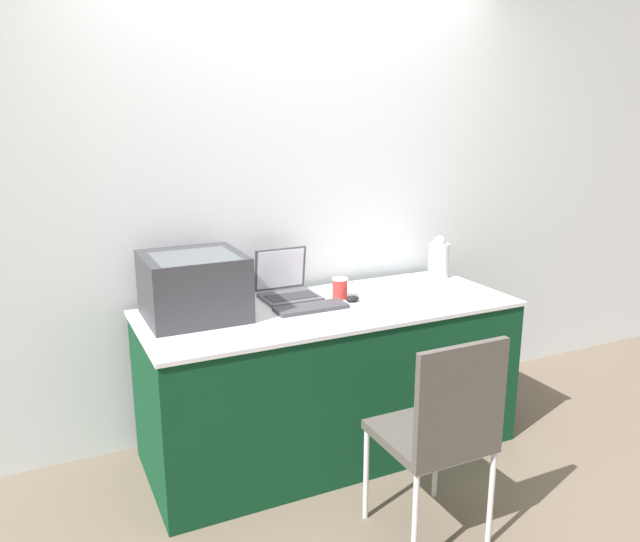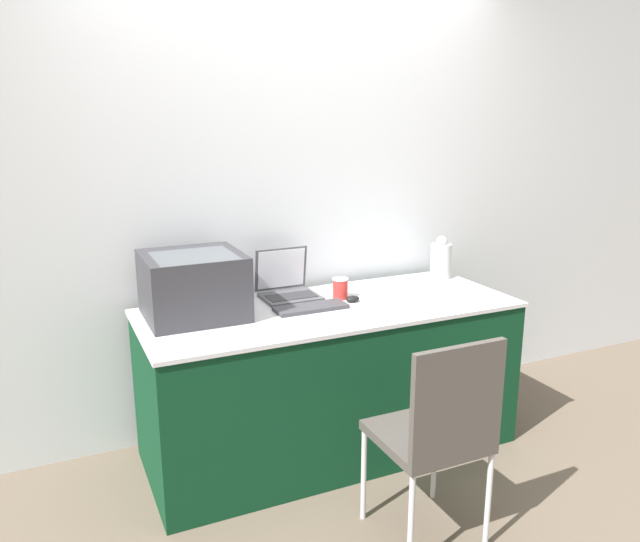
% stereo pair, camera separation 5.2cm
% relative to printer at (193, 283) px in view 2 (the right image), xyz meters
% --- Properties ---
extents(ground_plane, '(14.00, 14.00, 0.00)m').
position_rel_printer_xyz_m(ground_plane, '(0.66, -0.49, -0.96)').
color(ground_plane, '#6B5B4C').
extents(wall_back, '(8.00, 0.05, 2.60)m').
position_rel_printer_xyz_m(wall_back, '(0.66, 0.35, 0.34)').
color(wall_back, silver).
rests_on(wall_back, ground_plane).
extents(table, '(1.91, 0.76, 0.79)m').
position_rel_printer_xyz_m(table, '(0.66, -0.12, -0.56)').
color(table, '#0C381E').
rests_on(table, ground_plane).
extents(printer, '(0.46, 0.43, 0.31)m').
position_rel_printer_xyz_m(printer, '(0.00, 0.00, 0.00)').
color(printer, '#333338').
rests_on(printer, table).
extents(laptop_left, '(0.29, 0.28, 0.25)m').
position_rel_printer_xyz_m(laptop_left, '(0.53, 0.13, -0.11)').
color(laptop_left, '#4C4C51').
rests_on(laptop_left, table).
extents(external_keyboard, '(0.37, 0.13, 0.02)m').
position_rel_printer_xyz_m(external_keyboard, '(0.55, -0.13, -0.16)').
color(external_keyboard, '#3D3D42').
rests_on(external_keyboard, table).
extents(coffee_cup, '(0.08, 0.08, 0.11)m').
position_rel_printer_xyz_m(coffee_cup, '(0.77, -0.02, -0.11)').
color(coffee_cup, red).
rests_on(coffee_cup, table).
extents(mouse, '(0.08, 0.06, 0.03)m').
position_rel_printer_xyz_m(mouse, '(0.80, -0.10, -0.15)').
color(mouse, black).
rests_on(mouse, table).
extents(metal_pitcher, '(0.12, 0.12, 0.25)m').
position_rel_printer_xyz_m(metal_pitcher, '(1.50, 0.11, -0.05)').
color(metal_pitcher, silver).
rests_on(metal_pitcher, table).
extents(chair, '(0.41, 0.41, 0.92)m').
position_rel_printer_xyz_m(chair, '(0.72, -1.00, -0.43)').
color(chair, '#4C4742').
rests_on(chair, ground_plane).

